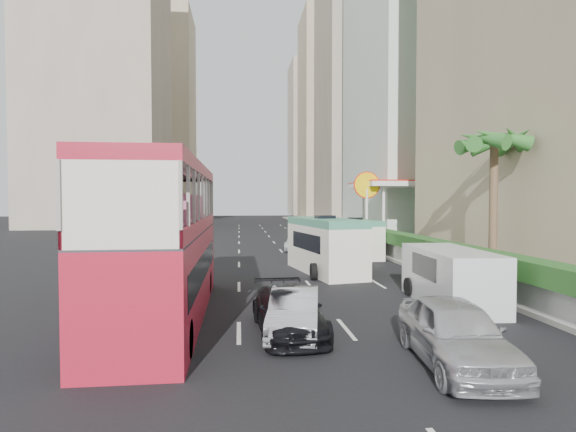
{
  "coord_description": "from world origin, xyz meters",
  "views": [
    {
      "loc": [
        -3.58,
        -15.05,
        3.87
      ],
      "look_at": [
        -1.5,
        4.0,
        3.2
      ],
      "focal_mm": 28.0,
      "sensor_mm": 36.0,
      "label": 1
    }
  ],
  "objects": [
    {
      "name": "shell_station",
      "position": [
        10.0,
        23.0,
        2.75
      ],
      "size": [
        6.5,
        8.0,
        5.5
      ],
      "primitive_type": "cube",
      "color": "silver",
      "rests_on": "ground"
    },
    {
      "name": "ground_plane",
      "position": [
        0.0,
        0.0,
        0.0
      ],
      "size": [
        200.0,
        200.0,
        0.0
      ],
      "primitive_type": "plane",
      "color": "black",
      "rests_on": "ground"
    },
    {
      "name": "car_silver_lane_b",
      "position": [
        1.44,
        -5.16,
        0.0
      ],
      "size": [
        2.29,
        4.75,
        1.56
      ],
      "primitive_type": "imported",
      "rotation": [
        0.0,
        0.0,
        -0.1
      ],
      "color": "silver",
      "rests_on": "ground"
    },
    {
      "name": "panel_van_near",
      "position": [
        4.21,
        0.73,
        1.03
      ],
      "size": [
        2.31,
        5.23,
        2.05
      ],
      "primitive_type": "cube",
      "rotation": [
        0.0,
        0.0,
        -0.05
      ],
      "color": "silver",
      "rests_on": "ground"
    },
    {
      "name": "minibus_near",
      "position": [
        0.98,
        8.5,
        1.45
      ],
      "size": [
        3.34,
        6.84,
        2.91
      ],
      "primitive_type": "cube",
      "rotation": [
        0.0,
        0.0,
        0.18
      ],
      "color": "silver",
      "rests_on": "ground"
    },
    {
      "name": "tower_left_a",
      "position": [
        -24.0,
        55.0,
        26.0
      ],
      "size": [
        18.0,
        18.0,
        52.0
      ],
      "primitive_type": "cube",
      "color": "#B1A18C",
      "rests_on": "ground"
    },
    {
      "name": "car_silver_lane_a",
      "position": [
        -2.0,
        -2.26,
        0.0
      ],
      "size": [
        2.04,
        4.09,
        1.29
      ],
      "primitive_type": "imported",
      "rotation": [
        0.0,
        0.0,
        -0.18
      ],
      "color": "silver",
      "rests_on": "ground"
    },
    {
      "name": "minibus_far",
      "position": [
        4.38,
        15.06,
        1.28
      ],
      "size": [
        2.42,
        5.9,
        2.55
      ],
      "primitive_type": "cube",
      "rotation": [
        0.0,
        0.0,
        0.09
      ],
      "color": "silver",
      "rests_on": "ground"
    },
    {
      "name": "sidewalk",
      "position": [
        9.0,
        25.0,
        0.09
      ],
      "size": [
        6.0,
        120.0,
        0.18
      ],
      "primitive_type": "cube",
      "color": "#99968C",
      "rests_on": "ground"
    },
    {
      "name": "tower_far_b",
      "position": [
        17.0,
        104.0,
        20.0
      ],
      "size": [
        14.0,
        14.0,
        40.0
      ],
      "primitive_type": "cube",
      "color": "#B1A18C",
      "rests_on": "ground"
    },
    {
      "name": "double_decker_bus",
      "position": [
        -6.0,
        0.0,
        2.53
      ],
      "size": [
        2.5,
        11.0,
        5.06
      ],
      "primitive_type": "cube",
      "color": "#B5182E",
      "rests_on": "ground"
    },
    {
      "name": "hedge",
      "position": [
        6.2,
        14.0,
        1.53
      ],
      "size": [
        1.1,
        44.0,
        0.7
      ],
      "primitive_type": "cube",
      "color": "#2D6626",
      "rests_on": "kerb_wall"
    },
    {
      "name": "panel_van_far",
      "position": [
        4.06,
        24.1,
        1.15
      ],
      "size": [
        3.4,
        6.09,
        2.3
      ],
      "primitive_type": "cube",
      "rotation": [
        0.0,
        0.0,
        -0.2
      ],
      "color": "silver",
      "rests_on": "ground"
    },
    {
      "name": "kerb_wall",
      "position": [
        6.2,
        14.0,
        0.68
      ],
      "size": [
        0.3,
        44.0,
        1.0
      ],
      "primitive_type": "cube",
      "color": "silver",
      "rests_on": "sidewalk"
    },
    {
      "name": "palm_tree",
      "position": [
        7.8,
        4.0,
        3.38
      ],
      "size": [
        0.36,
        0.36,
        6.4
      ],
      "primitive_type": "cylinder",
      "color": "brown",
      "rests_on": "sidewalk"
    },
    {
      "name": "tower_mid",
      "position": [
        18.0,
        58.0,
        25.0
      ],
      "size": [
        16.0,
        16.0,
        50.0
      ],
      "primitive_type": "cube",
      "color": "#B1A18C",
      "rests_on": "ground"
    },
    {
      "name": "van_asset",
      "position": [
        0.95,
        19.07,
        0.0
      ],
      "size": [
        2.69,
        4.53,
        1.18
      ],
      "primitive_type": "imported",
      "rotation": [
        0.0,
        0.0,
        -0.18
      ],
      "color": "silver",
      "rests_on": "ground"
    },
    {
      "name": "car_black",
      "position": [
        -2.17,
        -2.17,
        0.0
      ],
      "size": [
        2.09,
        4.57,
        1.29
      ],
      "primitive_type": "imported",
      "rotation": [
        0.0,
        0.0,
        0.06
      ],
      "color": "black",
      "rests_on": "ground"
    },
    {
      "name": "tower_left_b",
      "position": [
        -22.0,
        90.0,
        23.0
      ],
      "size": [
        16.0,
        16.0,
        46.0
      ],
      "primitive_type": "cube",
      "color": "tan",
      "rests_on": "ground"
    },
    {
      "name": "tower_far_a",
      "position": [
        17.0,
        82.0,
        22.0
      ],
      "size": [
        14.0,
        14.0,
        44.0
      ],
      "primitive_type": "cube",
      "color": "tan",
      "rests_on": "ground"
    }
  ]
}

